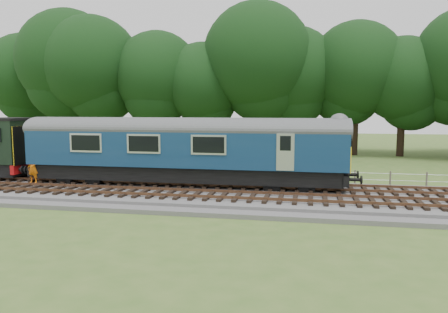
# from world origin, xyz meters

# --- Properties ---
(ground) EXTENTS (120.00, 120.00, 0.00)m
(ground) POSITION_xyz_m (0.00, 0.00, 0.00)
(ground) COLOR #406424
(ground) RESTS_ON ground
(ballast) EXTENTS (70.00, 7.00, 0.35)m
(ballast) POSITION_xyz_m (0.00, 0.00, 0.17)
(ballast) COLOR #4C4C4F
(ballast) RESTS_ON ground
(track_north) EXTENTS (67.20, 2.40, 0.21)m
(track_north) POSITION_xyz_m (0.00, 1.40, 0.42)
(track_north) COLOR black
(track_north) RESTS_ON ballast
(track_south) EXTENTS (67.20, 2.40, 0.21)m
(track_south) POSITION_xyz_m (0.00, -1.60, 0.42)
(track_south) COLOR black
(track_south) RESTS_ON ballast
(fence) EXTENTS (64.00, 0.12, 1.00)m
(fence) POSITION_xyz_m (0.00, 4.50, 0.00)
(fence) COLOR #6B6054
(fence) RESTS_ON ground
(tree_line) EXTENTS (70.00, 8.00, 18.00)m
(tree_line) POSITION_xyz_m (0.00, 22.00, 0.00)
(tree_line) COLOR black
(tree_line) RESTS_ON ground
(dmu_railcar) EXTENTS (18.05, 2.86, 3.88)m
(dmu_railcar) POSITION_xyz_m (-5.70, 1.40, 2.61)
(dmu_railcar) COLOR black
(dmu_railcar) RESTS_ON ground
(worker) EXTENTS (0.67, 0.45, 1.80)m
(worker) POSITION_xyz_m (-14.36, 0.14, 1.25)
(worker) COLOR orange
(worker) RESTS_ON ballast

